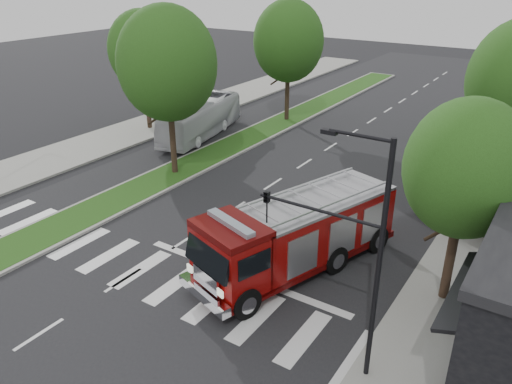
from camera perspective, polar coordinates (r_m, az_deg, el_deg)
ground at (r=24.20m, az=-8.02°, el=-5.45°), size 140.00×140.00×0.00m
sidewalk_right at (r=28.22m, az=26.51°, el=-3.25°), size 5.00×80.00×0.15m
sidewalk_left at (r=40.19m, az=-14.53°, el=6.49°), size 5.00×80.00×0.15m
median at (r=40.90m, az=2.08°, el=7.58°), size 3.00×50.00×0.15m
bus_shelter at (r=25.85m, az=23.90°, el=-0.35°), size 3.20×1.60×2.61m
tree_right_near at (r=18.88m, az=22.96°, el=2.39°), size 4.40×4.40×8.05m
tree_median_near at (r=29.95m, az=-10.11°, el=14.21°), size 5.80×5.80×10.16m
tree_median_far at (r=41.22m, az=3.73°, el=16.81°), size 5.60×5.60×9.72m
tree_left_mid at (r=39.81m, az=-12.81°, el=15.54°), size 5.20×5.20×9.16m
streetlight_right_near at (r=14.80m, az=10.83°, el=-5.66°), size 4.08×0.22×8.00m
streetlight_right_far at (r=36.51m, az=26.87°, el=10.06°), size 2.11×0.20×8.00m
fire_engine at (r=21.23m, az=4.76°, el=-4.79°), size 5.82×10.24×3.40m
city_bus at (r=38.47m, az=-6.31°, el=8.32°), size 4.11×9.93×2.70m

